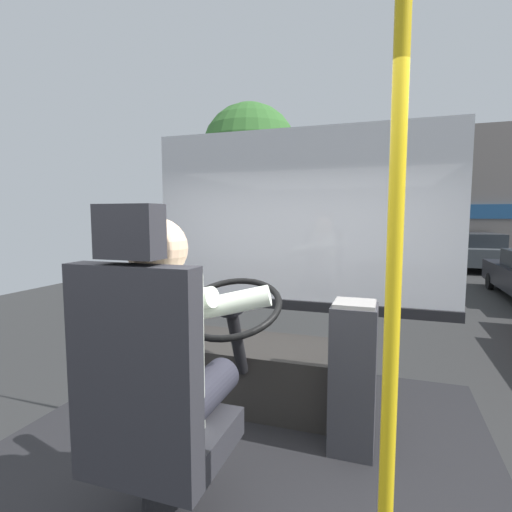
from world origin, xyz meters
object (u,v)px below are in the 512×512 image
at_px(handrail_pole, 393,284).
at_px(parked_car_green, 459,244).
at_px(bus_driver, 167,348).
at_px(steering_console, 256,369).
at_px(driver_seat, 152,408).
at_px(parked_car_charcoal, 477,250).
at_px(fare_box, 353,377).

distance_m(handrail_pole, parked_car_green, 22.03).
bearing_deg(bus_driver, steering_console, 90.00).
bearing_deg(driver_seat, steering_console, 90.00).
relative_size(handrail_pole, parked_car_green, 0.49).
xyz_separation_m(steering_console, parked_car_green, (4.27, 20.47, -0.44)).
bearing_deg(parked_car_charcoal, handrail_pole, -101.40).
bearing_deg(parked_car_green, steering_console, -101.77).
distance_m(parked_car_charcoal, parked_car_green, 5.26).
distance_m(driver_seat, steering_console, 1.24).
relative_size(bus_driver, fare_box, 1.02).
bearing_deg(parked_car_charcoal, driver_seat, -104.17).
distance_m(bus_driver, parked_car_charcoal, 16.85).
relative_size(parked_car_charcoal, parked_car_green, 1.03).
distance_m(handrail_pole, fare_box, 1.13).
relative_size(bus_driver, parked_car_green, 0.19).
bearing_deg(handrail_pole, bus_driver, 169.41).
bearing_deg(handrail_pole, fare_box, 100.82).
bearing_deg(parked_car_green, driver_seat, -101.13).
height_order(steering_console, handrail_pole, handrail_pole).
bearing_deg(bus_driver, driver_seat, -90.00).
height_order(driver_seat, fare_box, driver_seat).
relative_size(steering_console, handrail_pole, 0.52).
xyz_separation_m(bus_driver, handrail_pole, (0.83, -0.15, 0.33)).
bearing_deg(handrail_pole, steering_console, 123.59).
xyz_separation_m(driver_seat, parked_car_charcoal, (4.15, 16.42, -0.65)).
xyz_separation_m(fare_box, parked_car_charcoal, (3.49, 15.56, -0.51)).
height_order(handrail_pole, parked_car_green, handrail_pole).
distance_m(bus_driver, fare_box, 1.05).
bearing_deg(steering_console, bus_driver, -90.00).
height_order(driver_seat, handrail_pole, handrail_pole).
bearing_deg(parked_car_green, bus_driver, -101.19).
height_order(driver_seat, steering_console, driver_seat).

